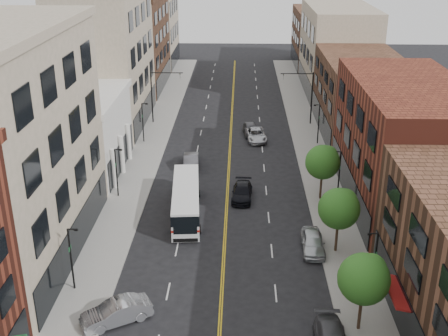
# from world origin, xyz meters

# --- Properties ---
(sidewalk_left) EXTENTS (4.00, 110.00, 0.15)m
(sidewalk_left) POSITION_xyz_m (-10.00, 35.00, 0.07)
(sidewalk_left) COLOR gray
(sidewalk_left) RESTS_ON ground
(sidewalk_right) EXTENTS (4.00, 110.00, 0.15)m
(sidewalk_right) POSITION_xyz_m (10.00, 35.00, 0.07)
(sidewalk_right) COLOR gray
(sidewalk_right) RESTS_ON ground
(bldg_l_tanoffice) EXTENTS (10.00, 22.00, 18.00)m
(bldg_l_tanoffice) POSITION_xyz_m (-17.00, 13.00, 9.00)
(bldg_l_tanoffice) COLOR gray
(bldg_l_tanoffice) RESTS_ON ground
(bldg_l_white) EXTENTS (10.00, 14.00, 8.00)m
(bldg_l_white) POSITION_xyz_m (-17.00, 31.00, 4.00)
(bldg_l_white) COLOR silver
(bldg_l_white) RESTS_ON ground
(bldg_l_far_a) EXTENTS (10.00, 20.00, 18.00)m
(bldg_l_far_a) POSITION_xyz_m (-17.00, 48.00, 9.00)
(bldg_l_far_a) COLOR gray
(bldg_l_far_a) RESTS_ON ground
(bldg_l_far_b) EXTENTS (10.00, 20.00, 15.00)m
(bldg_l_far_b) POSITION_xyz_m (-17.00, 68.00, 7.50)
(bldg_l_far_b) COLOR #503120
(bldg_l_far_b) RESTS_ON ground
(bldg_l_far_c) EXTENTS (10.00, 16.00, 20.00)m
(bldg_l_far_c) POSITION_xyz_m (-17.00, 86.00, 10.00)
(bldg_l_far_c) COLOR gray
(bldg_l_far_c) RESTS_ON ground
(bldg_r_mid) EXTENTS (10.00, 22.00, 12.00)m
(bldg_r_mid) POSITION_xyz_m (17.00, 24.00, 6.00)
(bldg_r_mid) COLOR #582217
(bldg_r_mid) RESTS_ON ground
(bldg_r_far_a) EXTENTS (10.00, 20.00, 10.00)m
(bldg_r_far_a) POSITION_xyz_m (17.00, 45.00, 5.00)
(bldg_r_far_a) COLOR #503120
(bldg_r_far_a) RESTS_ON ground
(bldg_r_far_b) EXTENTS (10.00, 22.00, 14.00)m
(bldg_r_far_b) POSITION_xyz_m (17.00, 66.00, 7.00)
(bldg_r_far_b) COLOR gray
(bldg_r_far_b) RESTS_ON ground
(bldg_r_far_c) EXTENTS (10.00, 18.00, 11.00)m
(bldg_r_far_c) POSITION_xyz_m (17.00, 86.00, 5.50)
(bldg_r_far_c) COLOR #503120
(bldg_r_far_c) RESTS_ON ground
(tree_r_1) EXTENTS (3.40, 3.40, 5.59)m
(tree_r_1) POSITION_xyz_m (9.39, 4.07, 4.13)
(tree_r_1) COLOR black
(tree_r_1) RESTS_ON sidewalk_right
(tree_r_2) EXTENTS (3.40, 3.40, 5.59)m
(tree_r_2) POSITION_xyz_m (9.39, 14.07, 4.13)
(tree_r_2) COLOR black
(tree_r_2) RESTS_ON sidewalk_right
(tree_r_3) EXTENTS (3.40, 3.40, 5.59)m
(tree_r_3) POSITION_xyz_m (9.39, 24.07, 4.13)
(tree_r_3) COLOR black
(tree_r_3) RESTS_ON sidewalk_right
(lamp_l_1) EXTENTS (0.81, 0.55, 5.05)m
(lamp_l_1) POSITION_xyz_m (-10.95, 8.00, 2.97)
(lamp_l_1) COLOR black
(lamp_l_1) RESTS_ON sidewalk_left
(lamp_l_2) EXTENTS (0.81, 0.55, 5.05)m
(lamp_l_2) POSITION_xyz_m (-10.95, 24.00, 2.97)
(lamp_l_2) COLOR black
(lamp_l_2) RESTS_ON sidewalk_left
(lamp_l_3) EXTENTS (0.81, 0.55, 5.05)m
(lamp_l_3) POSITION_xyz_m (-10.95, 40.00, 2.97)
(lamp_l_3) COLOR black
(lamp_l_3) RESTS_ON sidewalk_left
(lamp_r_1) EXTENTS (0.81, 0.55, 5.05)m
(lamp_r_1) POSITION_xyz_m (10.95, 8.00, 2.97)
(lamp_r_1) COLOR black
(lamp_r_1) RESTS_ON sidewalk_right
(lamp_r_2) EXTENTS (0.81, 0.55, 5.05)m
(lamp_r_2) POSITION_xyz_m (10.95, 24.00, 2.97)
(lamp_r_2) COLOR black
(lamp_r_2) RESTS_ON sidewalk_right
(lamp_r_3) EXTENTS (0.81, 0.55, 5.05)m
(lamp_r_3) POSITION_xyz_m (10.95, 40.00, 2.97)
(lamp_r_3) COLOR black
(lamp_r_3) RESTS_ON sidewalk_right
(signal_mast_left) EXTENTS (4.49, 0.18, 7.20)m
(signal_mast_left) POSITION_xyz_m (-10.27, 48.00, 4.65)
(signal_mast_left) COLOR black
(signal_mast_left) RESTS_ON sidewalk_left
(signal_mast_right) EXTENTS (4.49, 0.18, 7.20)m
(signal_mast_right) POSITION_xyz_m (10.27, 48.00, 4.65)
(signal_mast_right) COLOR black
(signal_mast_right) RESTS_ON sidewalk_right
(city_bus) EXTENTS (3.34, 11.26, 2.86)m
(city_bus) POSITION_xyz_m (-3.77, 20.36, 1.66)
(city_bus) COLOR silver
(city_bus) RESTS_ON ground
(car_angle_b) EXTENTS (5.03, 3.86, 1.59)m
(car_angle_b) POSITION_xyz_m (-7.06, 4.34, 0.80)
(car_angle_b) COLOR #AFB1B7
(car_angle_b) RESTS_ON ground
(car_parked_far) EXTENTS (1.92, 4.62, 1.57)m
(car_parked_far) POSITION_xyz_m (7.40, 14.18, 0.78)
(car_parked_far) COLOR silver
(car_parked_far) RESTS_ON ground
(car_lane_behind) EXTENTS (2.01, 4.87, 1.57)m
(car_lane_behind) POSITION_xyz_m (-4.31, 32.32, 0.78)
(car_lane_behind) COLOR #454449
(car_lane_behind) RESTS_ON ground
(car_lane_a) EXTENTS (2.23, 4.90, 1.39)m
(car_lane_a) POSITION_xyz_m (1.50, 24.00, 0.69)
(car_lane_a) COLOR black
(car_lane_a) RESTS_ON ground
(car_lane_b) EXTENTS (2.98, 5.50, 1.46)m
(car_lane_b) POSITION_xyz_m (3.28, 41.30, 0.73)
(car_lane_b) COLOR #B5B7BD
(car_lane_b) RESTS_ON ground
(car_lane_c) EXTENTS (2.25, 4.59, 1.51)m
(car_lane_c) POSITION_xyz_m (2.59, 43.47, 0.75)
(car_lane_c) COLOR #49494E
(car_lane_c) RESTS_ON ground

